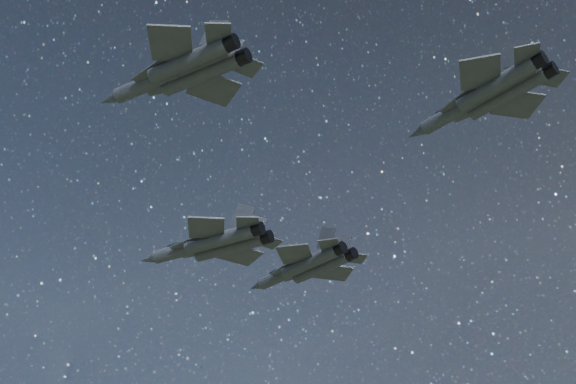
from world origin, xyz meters
The scene contains 4 objects.
jet_lead centered at (-10.74, 1.56, 141.70)m, with size 19.65×13.58×4.93m.
jet_left centered at (-6.05, 14.53, 142.46)m, with size 19.17×13.39×4.83m.
jet_right centered at (5.08, -20.24, 144.88)m, with size 17.24×11.98×4.33m.
jet_slot centered at (25.92, 0.31, 145.35)m, with size 17.04×11.79×4.28m.
Camera 1 is at (40.18, -50.51, 101.86)m, focal length 42.00 mm.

